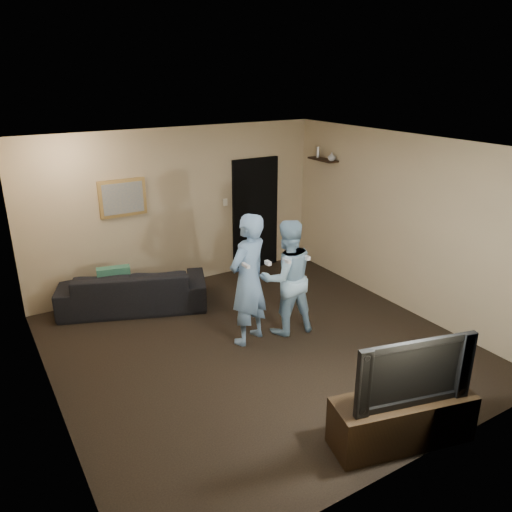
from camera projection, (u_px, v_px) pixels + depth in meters
ground at (258, 346)px, 6.57m from camera, size 5.00×5.00×0.00m
ceiling at (259, 147)px, 5.66m from camera, size 5.00×5.00×0.04m
wall_back at (178, 209)px, 8.12m from camera, size 5.00×0.04×2.60m
wall_front at (417, 344)px, 4.11m from camera, size 5.00×0.04×2.60m
wall_left at (42, 300)px, 4.90m from camera, size 0.04×5.00×2.60m
wall_right at (403, 224)px, 7.33m from camera, size 0.04×5.00×2.60m
sofa at (133, 289)px, 7.54m from camera, size 2.32×1.58×0.63m
throw_pillow at (115, 282)px, 7.36m from camera, size 0.49×0.25×0.47m
painting_frame at (123, 198)px, 7.55m from camera, size 0.72×0.05×0.57m
painting_canvas at (123, 198)px, 7.53m from camera, size 0.62×0.01×0.47m
doorway at (255, 214)px, 8.90m from camera, size 0.90×0.06×2.00m
light_switch at (225, 202)px, 8.51m from camera, size 0.08×0.02×0.12m
wall_shelf at (323, 160)px, 8.48m from camera, size 0.20×0.60×0.03m
shelf_vase at (332, 157)px, 8.27m from camera, size 0.14×0.14×0.14m
shelf_figurine at (318, 152)px, 8.55m from camera, size 0.06×0.06×0.18m
tv_console at (402, 419)px, 4.82m from camera, size 1.46×0.78×0.50m
television at (408, 367)px, 4.61m from camera, size 1.19×0.44×0.68m
wii_player_left at (248, 280)px, 6.42m from camera, size 0.75×0.63×1.77m
wii_player_right at (287, 277)px, 6.70m from camera, size 0.86×0.71×1.61m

